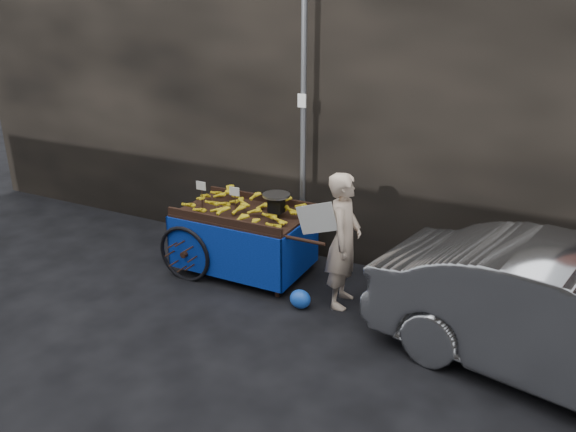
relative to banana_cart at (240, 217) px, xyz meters
The scene contains 6 objects.
ground 1.09m from the banana_cart, 61.20° to the right, with size 80.00×80.00×0.00m, color black.
building_wall 2.69m from the banana_cart, 69.50° to the left, with size 13.50×2.00×5.00m.
street_pole 1.51m from the banana_cart, 46.19° to the left, with size 0.12×0.10×4.00m.
banana_cart is the anchor object (origin of this frame).
vendor 1.65m from the banana_cart, ahead, with size 0.84×0.69×1.75m.
plastic_bag 1.52m from the banana_cart, 24.70° to the right, with size 0.27×0.22×0.25m, color blue.
Camera 1 is at (3.62, -5.55, 3.64)m, focal length 35.00 mm.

